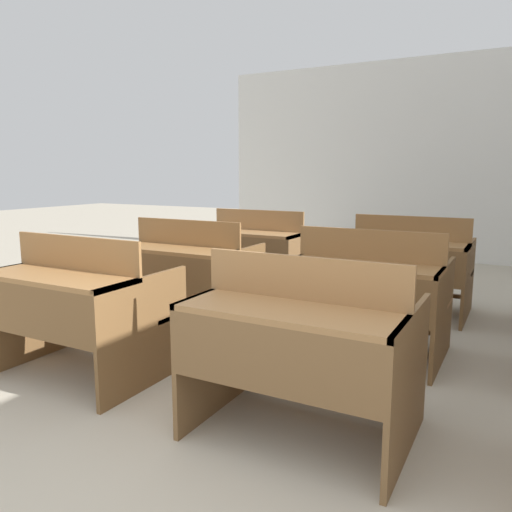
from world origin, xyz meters
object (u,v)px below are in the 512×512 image
bench_front_center (302,347)px  bench_second_left (187,272)px  bench_second_center (368,292)px  bench_third_center (409,265)px  bench_third_left (258,252)px  bench_front_left (79,306)px  schoolbag (3,324)px

bench_front_center → bench_second_left: size_ratio=1.00×
bench_second_left → bench_second_center: same height
bench_third_center → bench_second_left: bearing=-141.5°
bench_second_center → bench_third_left: 2.02m
bench_front_left → bench_second_left: bearing=91.5°
bench_front_left → bench_front_center: 1.59m
bench_third_center → schoolbag: 3.53m
bench_front_center → bench_third_center: 2.55m
bench_second_center → bench_front_center: bearing=-88.6°
bench_front_center → bench_third_left: (-1.61, 2.55, 0.00)m
bench_front_left → bench_third_center: same height
bench_second_left → bench_second_center: (1.59, 0.03, 0.00)m
bench_front_left → bench_second_center: same height
bench_second_left → bench_third_left: size_ratio=1.00×
bench_second_center → schoolbag: bench_second_center is taller
bench_second_center → bench_third_left: same height
bench_front_center → bench_second_left: (-1.62, 1.26, 0.00)m
bench_third_left → bench_third_center: same height
bench_front_left → bench_second_center: (1.56, 1.26, 0.00)m
bench_third_left → bench_third_center: bearing=0.0°
bench_second_left → bench_third_left: bearing=89.6°
bench_second_left → schoolbag: (-0.91, -1.14, -0.29)m
bench_front_center → bench_second_left: 2.05m
bench_front_left → bench_third_left: size_ratio=1.00×
bench_front_center → bench_second_center: same height
bench_front_center → bench_third_center: (0.01, 2.55, 0.00)m
bench_front_center → bench_second_left: bearing=142.2°
bench_third_center → bench_second_center: bearing=-91.7°
bench_second_center → bench_third_center: size_ratio=1.00×
bench_second_left → schoolbag: size_ratio=2.99×
bench_front_center → bench_third_left: bearing=122.2°
bench_second_left → bench_third_center: bearing=38.5°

